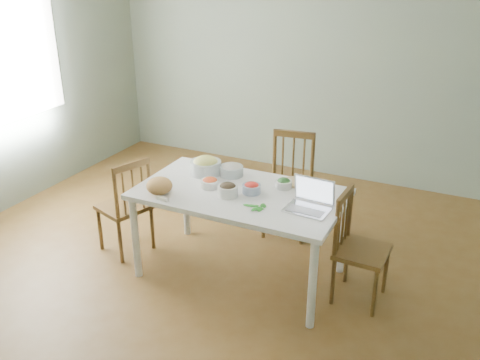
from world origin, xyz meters
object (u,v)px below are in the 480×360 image
at_px(dining_table, 240,234).
at_px(chair_left, 124,204).
at_px(bowl_squash, 206,165).
at_px(bread_boule, 159,186).
at_px(chair_right, 363,249).
at_px(chair_far, 288,186).
at_px(laptop, 308,197).

height_order(dining_table, chair_left, chair_left).
distance_m(chair_left, bowl_squash, 0.84).
bearing_deg(bread_boule, bowl_squash, 75.42).
xyz_separation_m(dining_table, bread_boule, (-0.55, -0.30, 0.45)).
bearing_deg(bowl_squash, chair_right, -4.55).
xyz_separation_m(chair_far, chair_right, (0.88, -0.75, -0.04)).
height_order(bowl_squash, laptop, laptop).
bearing_deg(chair_far, bread_boule, -127.23).
relative_size(chair_right, bread_boule, 4.32).
relative_size(chair_right, bowl_squash, 3.37).
xyz_separation_m(bowl_squash, laptop, (1.01, -0.29, 0.04)).
xyz_separation_m(chair_far, chair_left, (-1.20, -0.92, -0.04)).
bearing_deg(bowl_squash, chair_left, -157.43).
distance_m(chair_far, bowl_squash, 0.89).
bearing_deg(bowl_squash, laptop, -16.11).
height_order(chair_far, laptop, laptop).
bearing_deg(chair_left, chair_right, 113.52).
relative_size(dining_table, laptop, 5.13).
bearing_deg(chair_far, bowl_squash, -136.82).
bearing_deg(bread_boule, laptop, 10.79).
height_order(chair_far, chair_right, chair_far).
relative_size(dining_table, bowl_squash, 6.18).
bearing_deg(laptop, chair_far, 121.72).
xyz_separation_m(chair_far, bowl_squash, (-0.52, -0.63, 0.35)).
relative_size(bowl_squash, laptop, 0.83).
bearing_deg(laptop, chair_left, -176.34).
bearing_deg(dining_table, laptop, -8.44).
height_order(bread_boule, bowl_squash, bowl_squash).
bearing_deg(bowl_squash, bread_boule, -104.58).
bearing_deg(chair_right, bread_boule, 106.84).
distance_m(bread_boule, bowl_squash, 0.52).
xyz_separation_m(chair_right, laptop, (-0.40, -0.18, 0.43)).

